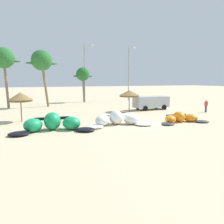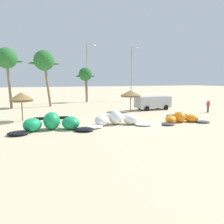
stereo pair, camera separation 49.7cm
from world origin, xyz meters
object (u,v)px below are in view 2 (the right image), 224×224
(kite_far_left, at_px, (52,124))
(kite_left, at_px, (117,120))
(beach_umbrella_middle, at_px, (131,93))
(person_near_kites, at_px, (208,106))
(parked_van, at_px, (152,102))
(palm_center_left, at_px, (85,75))
(palm_left, at_px, (7,59))
(kite_left_of_center, at_px, (181,119))
(beach_umbrella_near_van, at_px, (21,97))
(palm_left_of_gap, at_px, (44,61))
(lamppost_west_center, at_px, (132,71))
(lamppost_west, at_px, (88,70))

(kite_far_left, height_order, kite_left, kite_far_left)
(beach_umbrella_middle, xyz_separation_m, person_near_kites, (8.61, -4.76, -1.55))
(parked_van, height_order, person_near_kites, parked_van)
(beach_umbrella_middle, bearing_deg, parked_van, 7.47)
(kite_left, xyz_separation_m, palm_center_left, (4.08, 23.08, 4.59))
(palm_left, bearing_deg, kite_far_left, -79.67)
(kite_left_of_center, xyz_separation_m, person_near_kites, (7.85, 4.25, 0.43))
(palm_left, bearing_deg, beach_umbrella_near_van, -84.16)
(person_near_kites, height_order, palm_center_left, palm_center_left)
(beach_umbrella_middle, bearing_deg, palm_left_of_gap, 132.64)
(kite_left, relative_size, beach_umbrella_near_van, 2.17)
(lamppost_west_center, bearing_deg, beach_umbrella_near_van, -141.71)
(kite_far_left, xyz_separation_m, palm_left_of_gap, (1.84, 17.88, 6.40))
(beach_umbrella_middle, height_order, lamppost_west_center, lamppost_west_center)
(parked_van, bearing_deg, person_near_kites, -46.46)
(beach_umbrella_near_van, xyz_separation_m, parked_van, (16.97, 2.56, -1.35))
(kite_far_left, xyz_separation_m, kite_left_of_center, (12.05, -1.40, -0.17))
(lamppost_west_center, bearing_deg, person_near_kites, -88.55)
(beach_umbrella_middle, distance_m, lamppost_west, 15.75)
(kite_left_of_center, distance_m, beach_umbrella_middle, 9.26)
(parked_van, bearing_deg, palm_center_left, 108.59)
(person_near_kites, bearing_deg, palm_left_of_gap, 140.24)
(lamppost_west, bearing_deg, palm_left_of_gap, -149.25)
(kite_left_of_center, distance_m, person_near_kites, 8.94)
(kite_far_left, bearing_deg, parked_van, 28.46)
(person_near_kites, distance_m, lamppost_west_center, 20.25)
(person_near_kites, xyz_separation_m, lamppost_west, (-9.58, 20.07, 5.12))
(palm_left_of_gap, distance_m, lamppost_west_center, 18.18)
(kite_far_left, relative_size, lamppost_west_center, 0.64)
(kite_left, height_order, beach_umbrella_near_van, beach_umbrella_near_van)
(kite_left, height_order, lamppost_west, lamppost_west)
(kite_far_left, height_order, person_near_kites, person_near_kites)
(palm_left_of_gap, bearing_deg, beach_umbrella_near_van, -107.45)
(kite_left_of_center, bearing_deg, parked_van, 73.15)
(parked_van, distance_m, lamppost_west, 16.27)
(person_near_kites, bearing_deg, lamppost_west_center, 91.45)
(kite_left, height_order, palm_center_left, palm_center_left)
(kite_far_left, relative_size, beach_umbrella_middle, 2.46)
(kite_left_of_center, bearing_deg, person_near_kites, 28.45)
(beach_umbrella_near_van, xyz_separation_m, lamppost_west_center, (21.45, 16.93, 3.44))
(kite_left_of_center, xyz_separation_m, palm_left, (-15.42, 19.87, 6.77))
(kite_left, distance_m, kite_left_of_center, 6.39)
(parked_van, height_order, palm_left, palm_left)
(palm_left, bearing_deg, palm_center_left, 19.12)
(beach_umbrella_middle, height_order, palm_left_of_gap, palm_left_of_gap)
(parked_van, bearing_deg, kite_left, -138.33)
(lamppost_west_center, bearing_deg, kite_left, -121.16)
(palm_left_of_gap, height_order, lamppost_west, lamppost_west)
(kite_far_left, relative_size, kite_left, 1.09)
(person_near_kites, xyz_separation_m, palm_left_of_gap, (-18.06, 15.03, 6.14))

